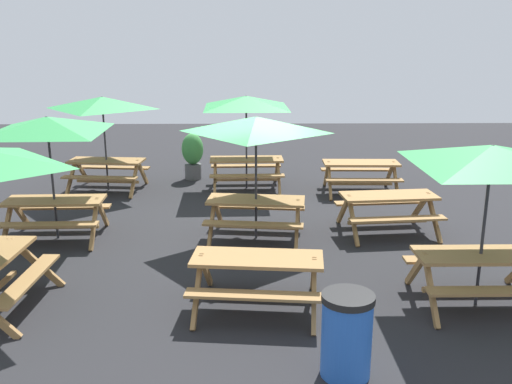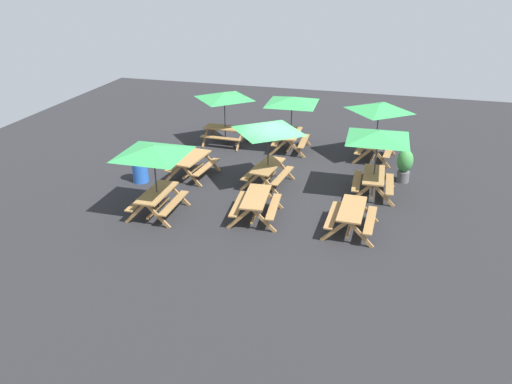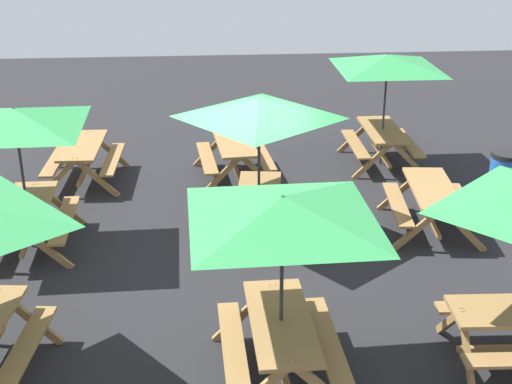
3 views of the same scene
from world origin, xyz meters
name	(u,v)px [view 3 (image 3 of 3)]	position (x,y,z in m)	size (l,w,h in m)	color
ground_plane	(241,243)	(0.00, 0.00, 0.00)	(28.60, 28.60, 0.00)	#232326
picnic_table_1	(259,119)	(0.32, -0.32, 1.99)	(2.23, 2.23, 2.34)	olive
picnic_table_2	(235,151)	(2.86, -0.05, 0.56)	(1.91, 1.67, 0.81)	olive
picnic_table_3	(283,223)	(-3.43, -0.26, 1.99)	(2.83, 2.83, 2.34)	olive
picnic_table_4	(16,128)	(0.14, 3.35, 1.99)	(2.83, 2.83, 2.34)	olive
picnic_table_5	(432,198)	(0.28, -3.19, 0.56)	(1.93, 1.69, 0.81)	olive
picnic_table_6	(387,70)	(3.40, -3.12, 1.99)	(2.83, 2.83, 2.34)	olive
picnic_table_7	(84,154)	(2.90, 2.88, 0.56)	(1.84, 1.58, 0.81)	olive
trash_bin_blue	(505,178)	(1.24, -4.84, 0.49)	(0.59, 0.59, 0.98)	blue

